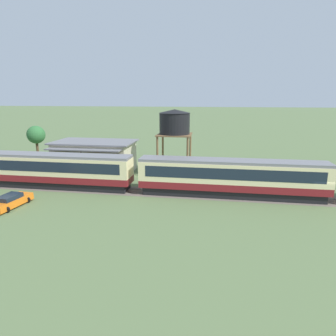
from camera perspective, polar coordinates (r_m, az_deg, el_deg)
The scene contains 7 objects.
ground_plane at distance 36.15m, azimuth 27.13°, elevation -5.77°, with size 600.00×600.00×0.00m, color #566B42.
passenger_train at distance 35.23m, azimuth -5.72°, elevation -0.85°, with size 86.84×2.94×4.19m.
railway_track at distance 36.61m, azimuth -9.58°, elevation -4.19°, with size 150.35×3.60×0.04m.
station_building at distance 45.66m, azimuth -13.72°, elevation 2.16°, with size 11.78×8.15×4.62m.
water_tower at distance 41.46m, azimuth 1.27°, elevation 8.52°, with size 4.57×4.57×9.31m.
parked_car_orange at distance 34.53m, azimuth -27.78°, elevation -5.60°, with size 2.41×4.81×1.31m.
yard_tree_2 at distance 56.43m, azimuth -23.84°, elevation 5.77°, with size 3.05×3.05×6.14m.
Camera 1 is at (-11.25, -32.55, 10.99)m, focal length 32.00 mm.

